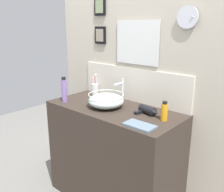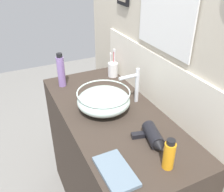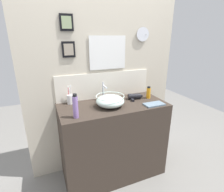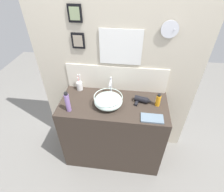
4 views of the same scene
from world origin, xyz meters
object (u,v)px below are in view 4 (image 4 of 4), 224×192
object	(u,v)px
lotion_bottle	(68,102)
hand_towel	(152,118)
glass_bowl_sink	(108,101)
hair_drier	(142,100)
faucet	(111,85)
spray_bottle	(158,100)
toothbrush_cup	(80,86)

from	to	relation	value
lotion_bottle	hand_towel	world-z (taller)	lotion_bottle
glass_bowl_sink	hair_drier	size ratio (longest dim) A/B	1.54
hair_drier	hand_towel	distance (m)	0.26
faucet	lotion_bottle	distance (m)	0.51
hair_drier	faucet	bearing A→B (deg)	164.04
glass_bowl_sink	spray_bottle	xyz separation A→B (m)	(0.52, 0.06, 0.01)
lotion_bottle	hand_towel	distance (m)	0.85
faucet	hair_drier	size ratio (longest dim) A/B	1.10
glass_bowl_sink	hand_towel	world-z (taller)	glass_bowl_sink
toothbrush_cup	lotion_bottle	size ratio (longest dim) A/B	0.91
lotion_bottle	toothbrush_cup	bearing A→B (deg)	87.93
spray_bottle	hand_towel	xyz separation A→B (m)	(-0.07, -0.21, -0.06)
spray_bottle	lotion_bottle	xyz separation A→B (m)	(-0.91, -0.20, 0.04)
hair_drier	toothbrush_cup	world-z (taller)	toothbrush_cup
faucet	hand_towel	xyz separation A→B (m)	(0.45, -0.35, -0.12)
glass_bowl_sink	faucet	distance (m)	0.21
faucet	toothbrush_cup	bearing A→B (deg)	173.74
hair_drier	lotion_bottle	world-z (taller)	lotion_bottle
faucet	hand_towel	distance (m)	0.58
lotion_bottle	hand_towel	bearing A→B (deg)	-1.08
hair_drier	hand_towel	xyz separation A→B (m)	(0.09, -0.24, -0.02)
hair_drier	glass_bowl_sink	bearing A→B (deg)	-165.09
hair_drier	hand_towel	world-z (taller)	hair_drier
glass_bowl_sink	spray_bottle	bearing A→B (deg)	7.01
glass_bowl_sink	hand_towel	xyz separation A→B (m)	(0.45, -0.15, -0.05)
hair_drier	toothbrush_cup	distance (m)	0.75
toothbrush_cup	hand_towel	world-z (taller)	toothbrush_cup
faucet	spray_bottle	size ratio (longest dim) A/B	1.47
glass_bowl_sink	hair_drier	bearing A→B (deg)	14.91
glass_bowl_sink	hand_towel	size ratio (longest dim) A/B	1.37
faucet	glass_bowl_sink	bearing A→B (deg)	-90.00
faucet	spray_bottle	distance (m)	0.54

